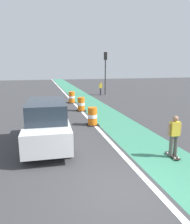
{
  "coord_description": "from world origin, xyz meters",
  "views": [
    {
      "loc": [
        -2.21,
        -5.15,
        3.57
      ],
      "look_at": [
        0.61,
        5.67,
        1.1
      ],
      "focal_mm": 34.06,
      "sensor_mm": 36.0,
      "label": 1
    }
  ],
  "objects_px": {
    "traffic_barrel_front": "(92,117)",
    "pedestrian_crossing": "(101,88)",
    "skateboarder_on_lane": "(174,135)",
    "parked_suv_nearest": "(47,123)",
    "traffic_barrel_mid": "(81,104)",
    "traffic_light_corner": "(105,66)",
    "traffic_barrel_back": "(72,97)"
  },
  "relations": [
    {
      "from": "parked_suv_nearest",
      "to": "traffic_barrel_mid",
      "type": "xyz_separation_m",
      "value": [
        2.88,
        6.95,
        -0.5
      ]
    },
    {
      "from": "traffic_barrel_front",
      "to": "traffic_light_corner",
      "type": "xyz_separation_m",
      "value": [
        4.82,
        12.92,
        2.97
      ]
    },
    {
      "from": "traffic_barrel_back",
      "to": "traffic_light_corner",
      "type": "height_order",
      "value": "traffic_light_corner"
    },
    {
      "from": "parked_suv_nearest",
      "to": "pedestrian_crossing",
      "type": "bearing_deg",
      "value": 65.76
    },
    {
      "from": "skateboarder_on_lane",
      "to": "traffic_barrel_front",
      "type": "distance_m",
      "value": 5.66
    },
    {
      "from": "traffic_barrel_mid",
      "to": "traffic_barrel_back",
      "type": "relative_size",
      "value": 1.0
    },
    {
      "from": "skateboarder_on_lane",
      "to": "traffic_barrel_back",
      "type": "height_order",
      "value": "skateboarder_on_lane"
    },
    {
      "from": "skateboarder_on_lane",
      "to": "pedestrian_crossing",
      "type": "xyz_separation_m",
      "value": [
        2.17,
        17.89,
        -0.05
      ]
    },
    {
      "from": "traffic_barrel_back",
      "to": "traffic_light_corner",
      "type": "xyz_separation_m",
      "value": [
        4.88,
        4.83,
        2.97
      ]
    },
    {
      "from": "skateboarder_on_lane",
      "to": "traffic_barrel_back",
      "type": "bearing_deg",
      "value": 98.57
    },
    {
      "from": "traffic_barrel_front",
      "to": "pedestrian_crossing",
      "type": "bearing_deg",
      "value": 71.81
    },
    {
      "from": "parked_suv_nearest",
      "to": "traffic_light_corner",
      "type": "distance_m",
      "value": 17.57
    },
    {
      "from": "traffic_barrel_back",
      "to": "traffic_barrel_mid",
      "type": "bearing_deg",
      "value": -87.46
    },
    {
      "from": "traffic_barrel_back",
      "to": "skateboarder_on_lane",
      "type": "bearing_deg",
      "value": -81.43
    },
    {
      "from": "skateboarder_on_lane",
      "to": "traffic_barrel_mid",
      "type": "height_order",
      "value": "skateboarder_on_lane"
    },
    {
      "from": "parked_suv_nearest",
      "to": "traffic_barrel_mid",
      "type": "relative_size",
      "value": 4.29
    },
    {
      "from": "skateboarder_on_lane",
      "to": "pedestrian_crossing",
      "type": "height_order",
      "value": "skateboarder_on_lane"
    },
    {
      "from": "skateboarder_on_lane",
      "to": "traffic_barrel_front",
      "type": "height_order",
      "value": "skateboarder_on_lane"
    },
    {
      "from": "parked_suv_nearest",
      "to": "traffic_barrel_front",
      "type": "distance_m",
      "value": 3.92
    },
    {
      "from": "traffic_barrel_back",
      "to": "traffic_light_corner",
      "type": "bearing_deg",
      "value": 44.71
    },
    {
      "from": "traffic_barrel_front",
      "to": "traffic_barrel_mid",
      "type": "relative_size",
      "value": 1.0
    },
    {
      "from": "skateboarder_on_lane",
      "to": "traffic_light_corner",
      "type": "relative_size",
      "value": 0.33
    },
    {
      "from": "parked_suv_nearest",
      "to": "traffic_barrel_mid",
      "type": "distance_m",
      "value": 7.54
    },
    {
      "from": "parked_suv_nearest",
      "to": "traffic_barrel_mid",
      "type": "height_order",
      "value": "parked_suv_nearest"
    },
    {
      "from": "traffic_barrel_back",
      "to": "pedestrian_crossing",
      "type": "bearing_deg",
      "value": 47.04
    },
    {
      "from": "traffic_barrel_mid",
      "to": "traffic_barrel_front",
      "type": "bearing_deg",
      "value": -91.6
    },
    {
      "from": "traffic_light_corner",
      "to": "pedestrian_crossing",
      "type": "xyz_separation_m",
      "value": [
        -0.69,
        -0.33,
        -2.64
      ]
    },
    {
      "from": "traffic_barrel_mid",
      "to": "pedestrian_crossing",
      "type": "xyz_separation_m",
      "value": [
        4.02,
        8.38,
        0.33
      ]
    },
    {
      "from": "parked_suv_nearest",
      "to": "traffic_barrel_mid",
      "type": "bearing_deg",
      "value": 67.48
    },
    {
      "from": "skateboarder_on_lane",
      "to": "traffic_barrel_mid",
      "type": "relative_size",
      "value": 1.55
    },
    {
      "from": "traffic_barrel_front",
      "to": "pedestrian_crossing",
      "type": "distance_m",
      "value": 13.26
    },
    {
      "from": "traffic_barrel_mid",
      "to": "traffic_barrel_back",
      "type": "height_order",
      "value": "same"
    }
  ]
}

